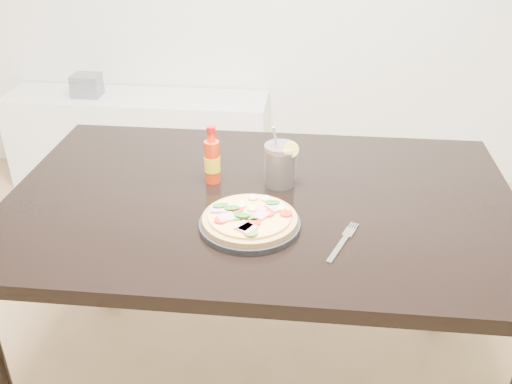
# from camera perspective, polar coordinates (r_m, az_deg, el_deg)

# --- Properties ---
(dining_table) EXTENTS (1.40, 0.90, 0.75)m
(dining_table) POSITION_cam_1_polar(r_m,az_deg,el_deg) (1.61, 0.45, -3.01)
(dining_table) COLOR black
(dining_table) RESTS_ON ground
(plate) EXTENTS (0.26, 0.26, 0.02)m
(plate) POSITION_cam_1_polar(r_m,az_deg,el_deg) (1.43, -0.63, -3.27)
(plate) COLOR black
(plate) RESTS_ON dining_table
(pizza) EXTENTS (0.24, 0.24, 0.03)m
(pizza) POSITION_cam_1_polar(r_m,az_deg,el_deg) (1.42, -0.63, -2.58)
(pizza) COLOR tan
(pizza) RESTS_ON plate
(hot_sauce_bottle) EXTENTS (0.05, 0.05, 0.17)m
(hot_sauce_bottle) POSITION_cam_1_polar(r_m,az_deg,el_deg) (1.62, -4.40, 3.18)
(hot_sauce_bottle) COLOR red
(hot_sauce_bottle) RESTS_ON dining_table
(cola_cup) EXTENTS (0.10, 0.09, 0.18)m
(cola_cup) POSITION_cam_1_polar(r_m,az_deg,el_deg) (1.61, 2.44, 2.67)
(cola_cup) COLOR black
(cola_cup) RESTS_ON dining_table
(fork) EXTENTS (0.08, 0.18, 0.00)m
(fork) POSITION_cam_1_polar(r_m,az_deg,el_deg) (1.40, 8.74, -4.84)
(fork) COLOR silver
(fork) RESTS_ON dining_table
(media_console) EXTENTS (1.40, 0.34, 0.50)m
(media_console) POSITION_cam_1_polar(r_m,az_deg,el_deg) (3.22, -11.54, 5.18)
(media_console) COLOR white
(media_console) RESTS_ON ground
(cd_stack) EXTENTS (0.14, 0.12, 0.11)m
(cd_stack) POSITION_cam_1_polar(r_m,az_deg,el_deg) (3.18, -16.57, 10.19)
(cd_stack) COLOR slate
(cd_stack) RESTS_ON media_console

